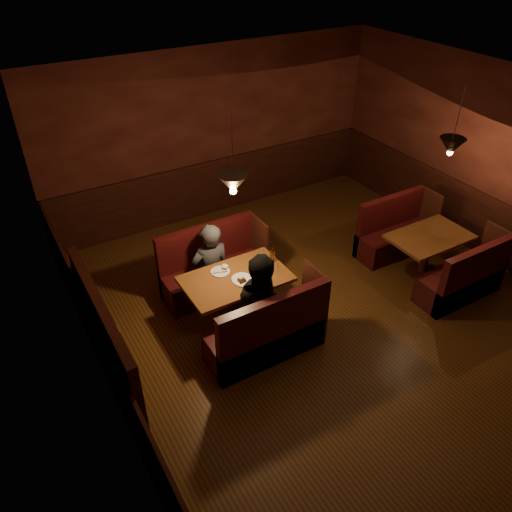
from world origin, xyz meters
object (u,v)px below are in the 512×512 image
main_table (237,287)px  second_bench_near (464,281)px  diner_a (210,253)px  main_bench_far (213,271)px  second_bench_far (394,234)px  second_table (428,245)px  main_bench_near (269,336)px  diner_b (265,292)px

main_table → second_bench_near: 3.22m
main_table → diner_a: 0.62m
main_table → diner_a: size_ratio=0.86×
main_bench_far → second_bench_near: 3.56m
second_bench_far → diner_a: (-3.07, 0.36, 0.49)m
second_bench_far → main_table: bearing=-175.9°
main_bench_far → second_table: main_bench_far is taller
main_bench_near → main_bench_far: bearing=90.0°
second_bench_far → diner_a: diner_a is taller
diner_b → diner_a: bearing=110.5°
main_table → diner_b: bearing=-82.6°
second_bench_near → diner_b: diner_b is taller
main_bench_near → second_bench_near: (2.96, -0.43, -0.02)m
main_bench_near → second_bench_far: bearing=18.4°
main_bench_far → second_bench_far: main_bench_far is taller
second_bench_near → diner_a: diner_a is taller
main_bench_near → diner_b: size_ratio=0.89×
main_table → second_table: main_table is taller
second_bench_near → diner_b: (-2.90, 0.63, 0.54)m
main_bench_far → diner_a: 0.52m
main_bench_far → second_table: size_ratio=1.25×
diner_a → second_bench_far: bearing=176.3°
second_bench_far → second_table: bearing=-92.2°
second_bench_far → diner_a: 3.13m
second_table → main_table: bearing=170.5°
diner_a → diner_b: size_ratio=0.94×
main_bench_far → diner_a: diner_a is taller
main_table → main_bench_near: bearing=-88.9°
second_table → second_bench_near: second_bench_near is taller
main_bench_far → main_bench_near: 1.53m
main_table → second_bench_far: bearing=4.1°
main_bench_near → diner_a: bearing=94.8°
diner_b → main_table: bearing=109.3°
main_bench_near → diner_b: (0.06, 0.20, 0.52)m
second_bench_near → diner_b: 3.02m
main_bench_near → main_table: bearing=91.1°
main_bench_near → second_bench_far: (2.96, 0.98, -0.02)m
main_table → main_bench_near: (0.01, -0.77, -0.24)m
main_bench_near → diner_b: 0.56m
main_bench_far → diner_b: 1.43m
second_table → second_bench_near: (0.03, -0.71, -0.20)m
main_bench_far → diner_a: bearing=-120.3°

